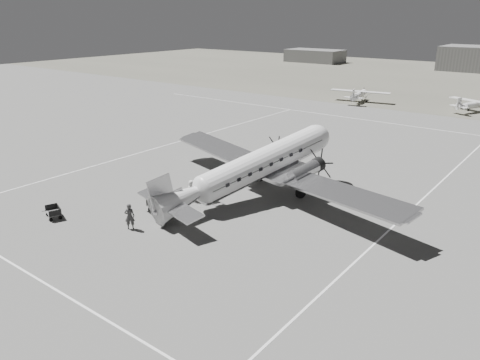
# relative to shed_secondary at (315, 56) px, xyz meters

# --- Properties ---
(ground) EXTENTS (260.00, 260.00, 0.00)m
(ground) POSITION_rel_shed_secondary_xyz_m (55.00, -115.00, -2.00)
(ground) COLOR #61605E
(ground) RESTS_ON ground
(taxi_line_near) EXTENTS (60.00, 0.15, 0.01)m
(taxi_line_near) POSITION_rel_shed_secondary_xyz_m (55.00, -129.00, -1.99)
(taxi_line_near) COLOR white
(taxi_line_near) RESTS_ON ground
(taxi_line_right) EXTENTS (0.15, 80.00, 0.01)m
(taxi_line_right) POSITION_rel_shed_secondary_xyz_m (67.00, -115.00, -1.99)
(taxi_line_right) COLOR white
(taxi_line_right) RESTS_ON ground
(taxi_line_left) EXTENTS (0.15, 60.00, 0.01)m
(taxi_line_left) POSITION_rel_shed_secondary_xyz_m (37.00, -105.00, -1.99)
(taxi_line_left) COLOR white
(taxi_line_left) RESTS_ON ground
(taxi_line_horizon) EXTENTS (90.00, 0.15, 0.01)m
(taxi_line_horizon) POSITION_rel_shed_secondary_xyz_m (55.00, -75.00, -1.99)
(taxi_line_horizon) COLOR white
(taxi_line_horizon) RESTS_ON ground
(shed_secondary) EXTENTS (18.00, 10.00, 4.00)m
(shed_secondary) POSITION_rel_shed_secondary_xyz_m (0.00, 0.00, 0.00)
(shed_secondary) COLOR #606060
(shed_secondary) RESTS_ON ground
(dc3_airliner) EXTENTS (31.78, 25.74, 5.29)m
(dc3_airliner) POSITION_rel_shed_secondary_xyz_m (55.47, -110.61, 0.64)
(dc3_airliner) COLOR #A6A6A9
(dc3_airliner) RESTS_ON ground
(light_plane_left) EXTENTS (12.00, 10.36, 2.21)m
(light_plane_left) POSITION_rel_shed_secondary_xyz_m (43.02, -61.47, -0.89)
(light_plane_left) COLOR white
(light_plane_left) RESTS_ON ground
(light_plane_right) EXTENTS (12.42, 11.54, 2.06)m
(light_plane_right) POSITION_rel_shed_secondary_xyz_m (61.63, -58.95, -0.97)
(light_plane_right) COLOR white
(light_plane_right) RESTS_ON ground
(baggage_cart_near) EXTENTS (2.30, 2.07, 1.07)m
(baggage_cart_near) POSITION_rel_shed_secondary_xyz_m (50.93, -117.30, -1.46)
(baggage_cart_near) COLOR #606060
(baggage_cart_near) RESTS_ON ground
(baggage_cart_far) EXTENTS (1.85, 1.58, 0.88)m
(baggage_cart_far) POSITION_rel_shed_secondary_xyz_m (45.58, -123.37, -1.56)
(baggage_cart_far) COLOR #606060
(baggage_cart_far) RESTS_ON ground
(ground_crew) EXTENTS (0.85, 0.84, 1.98)m
(ground_crew) POSITION_rel_shed_secondary_xyz_m (51.87, -121.08, -1.01)
(ground_crew) COLOR #333333
(ground_crew) RESTS_ON ground
(ramp_agent) EXTENTS (0.83, 1.00, 1.86)m
(ramp_agent) POSITION_rel_shed_secondary_xyz_m (51.02, -116.96, -1.07)
(ramp_agent) COLOR beige
(ramp_agent) RESTS_ON ground
(passenger) EXTENTS (0.90, 1.06, 1.85)m
(passenger) POSITION_rel_shed_secondary_xyz_m (51.71, -114.35, -1.07)
(passenger) COLOR silver
(passenger) RESTS_ON ground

